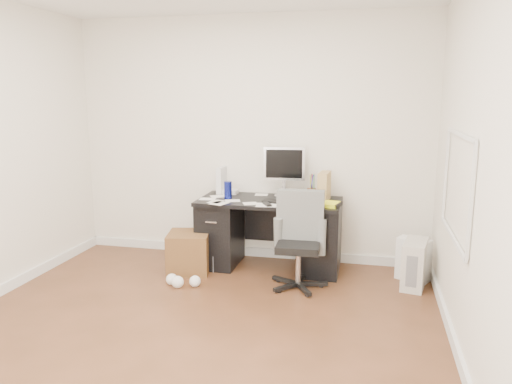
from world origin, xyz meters
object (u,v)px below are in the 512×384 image
desk (269,232)px  pc_tower (415,264)px  keyboard (282,202)px  wicker_basket (189,252)px  office_chair (299,241)px  lcd_monitor (284,172)px

desk → pc_tower: 1.51m
keyboard → pc_tower: 1.43m
wicker_basket → office_chair: bearing=-8.5°
keyboard → desk: bearing=147.5°
pc_tower → wicker_basket: bearing=-166.2°
lcd_monitor → pc_tower: 1.63m
keyboard → office_chair: 0.52m
desk → office_chair: bearing=-52.2°
keyboard → lcd_monitor: bearing=103.7°
keyboard → office_chair: bearing=-52.0°
keyboard → wicker_basket: keyboard is taller
desk → wicker_basket: 0.88m
pc_tower → keyboard: bearing=-172.4°
wicker_basket → keyboard: bearing=11.2°
desk → keyboard: keyboard is taller
desk → pc_tower: (1.49, -0.21, -0.17)m
lcd_monitor → keyboard: lcd_monitor is taller
lcd_monitor → keyboard: bearing=-89.5°
office_chair → pc_tower: bearing=12.2°
lcd_monitor → wicker_basket: 1.33m
keyboard → pc_tower: keyboard is taller
lcd_monitor → wicker_basket: (-0.92, -0.49, -0.82)m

